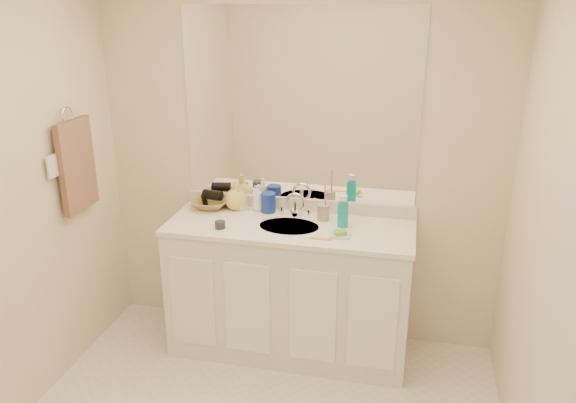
% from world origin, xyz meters
% --- Properties ---
extents(wall_back, '(2.60, 0.02, 2.40)m').
position_xyz_m(wall_back, '(0.00, 1.30, 1.20)').
color(wall_back, beige).
rests_on(wall_back, floor).
extents(wall_right, '(0.02, 2.60, 2.40)m').
position_xyz_m(wall_right, '(1.30, 0.00, 1.20)').
color(wall_right, beige).
rests_on(wall_right, floor).
extents(vanity_cabinet, '(1.50, 0.55, 0.85)m').
position_xyz_m(vanity_cabinet, '(0.00, 1.02, 0.42)').
color(vanity_cabinet, white).
rests_on(vanity_cabinet, floor).
extents(countertop, '(1.52, 0.57, 0.03)m').
position_xyz_m(countertop, '(0.00, 1.02, 0.86)').
color(countertop, white).
rests_on(countertop, vanity_cabinet).
extents(backsplash, '(1.52, 0.03, 0.08)m').
position_xyz_m(backsplash, '(0.00, 1.29, 0.92)').
color(backsplash, silver).
rests_on(backsplash, countertop).
extents(sink_basin, '(0.37, 0.37, 0.02)m').
position_xyz_m(sink_basin, '(0.00, 1.00, 0.87)').
color(sink_basin, beige).
rests_on(sink_basin, countertop).
extents(faucet, '(0.02, 0.02, 0.11)m').
position_xyz_m(faucet, '(0.00, 1.18, 0.94)').
color(faucet, silver).
rests_on(faucet, countertop).
extents(mirror, '(1.48, 0.01, 1.20)m').
position_xyz_m(mirror, '(0.00, 1.29, 1.56)').
color(mirror, white).
rests_on(mirror, wall_back).
extents(blue_mug, '(0.11, 0.11, 0.13)m').
position_xyz_m(blue_mug, '(-0.18, 1.21, 0.94)').
color(blue_mug, navy).
rests_on(blue_mug, countertop).
extents(tan_cup, '(0.10, 0.10, 0.10)m').
position_xyz_m(tan_cup, '(0.19, 1.15, 0.93)').
color(tan_cup, tan).
rests_on(tan_cup, countertop).
extents(toothbrush, '(0.01, 0.04, 0.18)m').
position_xyz_m(toothbrush, '(0.20, 1.15, 1.03)').
color(toothbrush, '#F741BA').
rests_on(toothbrush, tan_cup).
extents(mouthwash_bottle, '(0.07, 0.07, 0.15)m').
position_xyz_m(mouthwash_bottle, '(0.32, 1.07, 0.96)').
color(mouthwash_bottle, '#0E96A9').
rests_on(mouthwash_bottle, countertop).
extents(soap_dish, '(0.12, 0.09, 0.01)m').
position_xyz_m(soap_dish, '(0.33, 0.91, 0.89)').
color(soap_dish, silver).
rests_on(soap_dish, countertop).
extents(green_soap, '(0.08, 0.07, 0.02)m').
position_xyz_m(green_soap, '(0.33, 0.91, 0.90)').
color(green_soap, '#68C42F').
rests_on(green_soap, soap_dish).
extents(orange_comb, '(0.12, 0.03, 0.01)m').
position_xyz_m(orange_comb, '(0.22, 0.85, 0.88)').
color(orange_comb, gold).
rests_on(orange_comb, countertop).
extents(dark_jar, '(0.08, 0.08, 0.04)m').
position_xyz_m(dark_jar, '(-0.40, 0.88, 0.90)').
color(dark_jar, '#27272C').
rests_on(dark_jar, countertop).
extents(soap_bottle_white, '(0.09, 0.09, 0.18)m').
position_xyz_m(soap_bottle_white, '(-0.26, 1.22, 0.97)').
color(soap_bottle_white, white).
rests_on(soap_bottle_white, countertop).
extents(soap_bottle_cream, '(0.09, 0.09, 0.15)m').
position_xyz_m(soap_bottle_cream, '(-0.37, 1.21, 0.95)').
color(soap_bottle_cream, beige).
rests_on(soap_bottle_cream, countertop).
extents(soap_bottle_yellow, '(0.20, 0.20, 0.19)m').
position_xyz_m(soap_bottle_yellow, '(-0.41, 1.22, 0.98)').
color(soap_bottle_yellow, '#F3CF5E').
rests_on(soap_bottle_yellow, countertop).
extents(wicker_basket, '(0.27, 0.27, 0.06)m').
position_xyz_m(wicker_basket, '(-0.58, 1.20, 0.91)').
color(wicker_basket, olive).
rests_on(wicker_basket, countertop).
extents(hair_dryer, '(0.14, 0.09, 0.07)m').
position_xyz_m(hair_dryer, '(-0.56, 1.20, 0.97)').
color(hair_dryer, black).
rests_on(hair_dryer, wicker_basket).
extents(towel_ring, '(0.01, 0.11, 0.11)m').
position_xyz_m(towel_ring, '(-1.27, 0.77, 1.55)').
color(towel_ring, silver).
rests_on(towel_ring, wall_left).
extents(hand_towel, '(0.04, 0.32, 0.55)m').
position_xyz_m(hand_towel, '(-1.25, 0.77, 1.25)').
color(hand_towel, brown).
rests_on(hand_towel, towel_ring).
extents(switch_plate, '(0.01, 0.08, 0.13)m').
position_xyz_m(switch_plate, '(-1.27, 0.57, 1.30)').
color(switch_plate, white).
rests_on(switch_plate, wall_left).
extents(door, '(0.02, 0.82, 2.00)m').
position_xyz_m(door, '(1.29, -0.30, 1.00)').
color(door, silver).
rests_on(door, floor).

